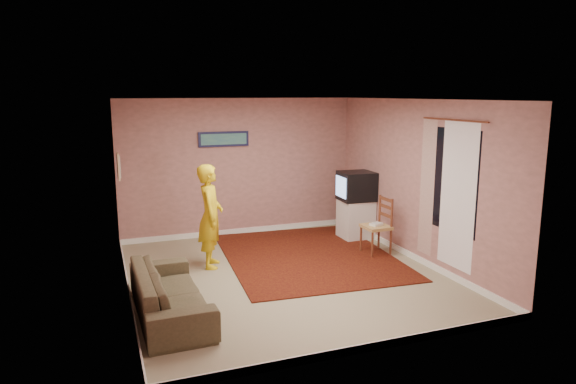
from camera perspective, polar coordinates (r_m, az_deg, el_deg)
name	(u,v)px	position (r m, az deg, el deg)	size (l,w,h in m)	color
ground	(285,275)	(7.80, -0.37, -9.22)	(5.00, 5.00, 0.00)	gray
wall_back	(239,167)	(9.81, -5.42, 2.74)	(4.50, 0.02, 2.60)	tan
wall_front	(370,233)	(5.24, 9.09, -4.57)	(4.50, 0.02, 2.60)	tan
wall_left	(123,201)	(7.02, -17.89, -1.00)	(0.02, 5.00, 2.60)	tan
wall_right	(416,181)	(8.49, 14.04, 1.18)	(0.02, 5.00, 2.60)	tan
ceiling	(284,100)	(7.33, -0.39, 10.24)	(4.50, 5.00, 0.02)	white
baseboard_back	(241,231)	(10.06, -5.27, -4.33)	(4.50, 0.02, 0.10)	white
baseboard_front	(366,348)	(5.71, 8.65, -16.73)	(4.50, 0.02, 0.10)	white
baseboard_left	(129,292)	(7.37, -17.23, -10.55)	(0.02, 5.00, 0.10)	white
baseboard_right	(412,256)	(8.77, 13.61, -6.89)	(0.02, 5.00, 0.10)	white
window	(452,181)	(7.75, 17.80, 1.20)	(0.01, 1.10, 1.50)	black
curtain_sheer	(458,196)	(7.66, 18.32, -0.46)	(0.01, 0.75, 2.10)	white
curtain_floral	(427,188)	(8.19, 15.20, 0.43)	(0.01, 0.35, 2.10)	beige
curtain_rod	(454,120)	(7.63, 17.92, 7.64)	(0.02, 0.02, 1.40)	brown
picture_back	(224,139)	(9.64, -7.15, 5.86)	(0.95, 0.04, 0.28)	#15163B
picture_left	(119,166)	(8.56, -18.30, 2.74)	(0.04, 0.38, 0.42)	beige
area_rug	(308,256)	(8.68, 2.26, -7.07)	(2.67, 3.34, 0.02)	black
tv_cabinet	(356,219)	(9.73, 7.53, -3.00)	(0.57, 0.52, 0.73)	silver
crt_tv	(356,186)	(9.59, 7.59, 0.66)	(0.66, 0.59, 0.53)	black
chair_a	(353,204)	(9.87, 7.25, -1.34)	(0.56, 0.54, 0.54)	tan
dvd_player	(353,208)	(9.89, 7.24, -1.72)	(0.36, 0.26, 0.06)	#B6B6BB
blue_throw	(349,192)	(10.00, 6.78, -0.04)	(0.40, 0.05, 0.42)	#8DBCE7
chair_b	(376,220)	(8.77, 9.79, -3.06)	(0.43, 0.45, 0.53)	tan
game_console	(376,224)	(8.78, 9.77, -3.54)	(0.20, 0.15, 0.04)	white
sofa	(170,292)	(6.56, -13.00, -10.82)	(1.99, 0.78, 0.58)	brown
person	(210,216)	(8.06, -8.61, -2.66)	(0.59, 0.39, 1.62)	yellow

